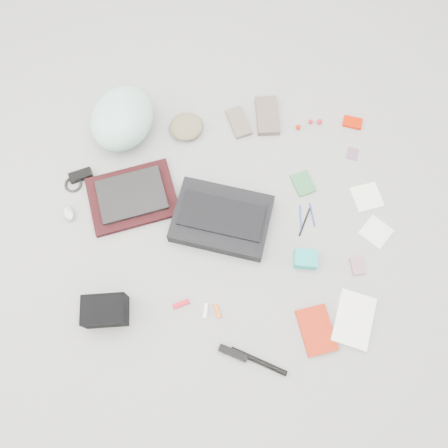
{
  "coord_description": "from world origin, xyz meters",
  "views": [
    {
      "loc": [
        0.01,
        -0.69,
        1.95
      ],
      "look_at": [
        0.0,
        0.0,
        0.05
      ],
      "focal_mm": 35.0,
      "sensor_mm": 36.0,
      "label": 1
    }
  ],
  "objects_px": {
    "messenger_bag": "(222,219)",
    "laptop": "(132,195)",
    "camera_bag": "(105,311)",
    "accordion_wallet": "(306,259)",
    "book_red": "(317,330)",
    "bike_helmet": "(122,118)"
  },
  "relations": [
    {
      "from": "messenger_bag",
      "to": "camera_bag",
      "type": "height_order",
      "value": "camera_bag"
    },
    {
      "from": "messenger_bag",
      "to": "bike_helmet",
      "type": "relative_size",
      "value": 1.19
    },
    {
      "from": "bike_helmet",
      "to": "camera_bag",
      "type": "xyz_separation_m",
      "value": [
        0.0,
        -0.93,
        -0.05
      ]
    },
    {
      "from": "camera_bag",
      "to": "accordion_wallet",
      "type": "distance_m",
      "value": 0.92
    },
    {
      "from": "bike_helmet",
      "to": "laptop",
      "type": "bearing_deg",
      "value": -62.31
    },
    {
      "from": "bike_helmet",
      "to": "book_red",
      "type": "distance_m",
      "value": 1.36
    },
    {
      "from": "book_red",
      "to": "accordion_wallet",
      "type": "bearing_deg",
      "value": 81.84
    },
    {
      "from": "messenger_bag",
      "to": "laptop",
      "type": "xyz_separation_m",
      "value": [
        -0.43,
        0.12,
        0.0
      ]
    },
    {
      "from": "laptop",
      "to": "bike_helmet",
      "type": "bearing_deg",
      "value": 82.56
    },
    {
      "from": "bike_helmet",
      "to": "accordion_wallet",
      "type": "relative_size",
      "value": 3.62
    },
    {
      "from": "messenger_bag",
      "to": "accordion_wallet",
      "type": "distance_m",
      "value": 0.43
    },
    {
      "from": "bike_helmet",
      "to": "camera_bag",
      "type": "distance_m",
      "value": 0.93
    },
    {
      "from": "laptop",
      "to": "accordion_wallet",
      "type": "distance_m",
      "value": 0.87
    },
    {
      "from": "bike_helmet",
      "to": "book_red",
      "type": "xyz_separation_m",
      "value": [
        0.91,
        -1.0,
        -0.1
      ]
    },
    {
      "from": "messenger_bag",
      "to": "camera_bag",
      "type": "distance_m",
      "value": 0.66
    },
    {
      "from": "accordion_wallet",
      "to": "camera_bag",
      "type": "bearing_deg",
      "value": -159.12
    },
    {
      "from": "messenger_bag",
      "to": "camera_bag",
      "type": "xyz_separation_m",
      "value": [
        -0.5,
        -0.44,
        0.02
      ]
    },
    {
      "from": "camera_bag",
      "to": "book_red",
      "type": "bearing_deg",
      "value": -8.72
    },
    {
      "from": "book_red",
      "to": "messenger_bag",
      "type": "bearing_deg",
      "value": 115.58
    },
    {
      "from": "laptop",
      "to": "book_red",
      "type": "distance_m",
      "value": 1.05
    },
    {
      "from": "laptop",
      "to": "book_red",
      "type": "xyz_separation_m",
      "value": [
        0.85,
        -0.62,
        -0.03
      ]
    },
    {
      "from": "camera_bag",
      "to": "book_red",
      "type": "distance_m",
      "value": 0.92
    }
  ]
}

